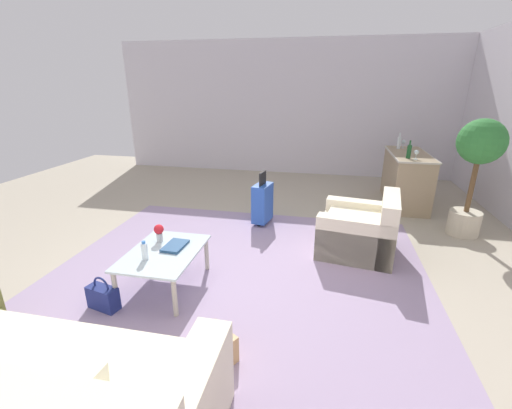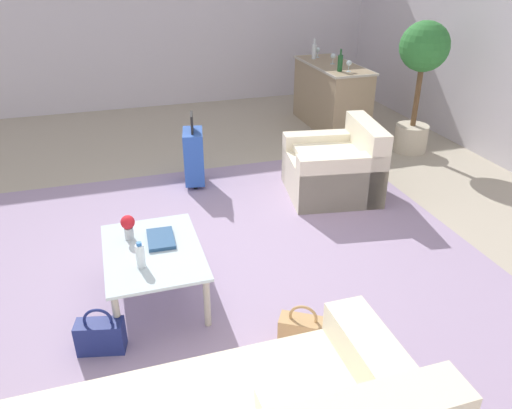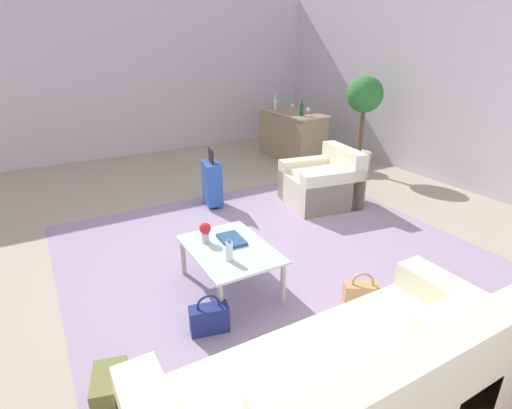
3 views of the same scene
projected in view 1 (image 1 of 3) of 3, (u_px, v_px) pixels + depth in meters
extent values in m
plane|color=#A89E89|center=(221.00, 273.00, 4.07)|extent=(12.00, 12.00, 0.00)
cube|color=silver|center=(281.00, 109.00, 8.22)|extent=(0.12, 8.00, 3.10)
cube|color=#9984A3|center=(222.00, 305.00, 3.48)|extent=(5.20, 4.40, 0.01)
cube|color=beige|center=(31.00, 401.00, 2.18)|extent=(0.99, 2.40, 0.45)
cube|color=white|center=(69.00, 398.00, 1.73)|extent=(0.16, 0.40, 0.41)
cube|color=beige|center=(356.00, 236.00, 4.52)|extent=(1.05, 1.07, 0.44)
cube|color=beige|center=(388.00, 227.00, 4.34)|extent=(0.93, 0.34, 0.81)
cube|color=beige|center=(354.00, 242.00, 4.18)|extent=(0.34, 0.96, 0.60)
cube|color=beige|center=(359.00, 221.00, 4.81)|extent=(0.34, 0.96, 0.60)
cube|color=white|center=(354.00, 218.00, 4.45)|extent=(0.77, 0.77, 0.08)
cube|color=silver|center=(164.00, 252.00, 3.66)|extent=(1.00, 0.73, 0.02)
cylinder|color=#ADA899|center=(207.00, 254.00, 4.09)|extent=(0.05, 0.05, 0.41)
cylinder|color=#ADA899|center=(175.00, 298.00, 3.26)|extent=(0.05, 0.05, 0.41)
cylinder|color=#ADA899|center=(158.00, 249.00, 4.21)|extent=(0.05, 0.05, 0.41)
cylinder|color=#ADA899|center=(116.00, 290.00, 3.38)|extent=(0.05, 0.05, 0.41)
cylinder|color=silver|center=(145.00, 251.00, 3.46)|extent=(0.06, 0.06, 0.18)
cylinder|color=#2D6BBC|center=(143.00, 242.00, 3.43)|extent=(0.04, 0.04, 0.02)
cube|color=navy|center=(175.00, 246.00, 3.75)|extent=(0.33, 0.22, 0.03)
cylinder|color=#B2B7BC|center=(160.00, 237.00, 3.87)|extent=(0.07, 0.07, 0.10)
sphere|color=red|center=(159.00, 229.00, 3.84)|extent=(0.11, 0.11, 0.11)
cube|color=#937F60|center=(406.00, 179.00, 6.28)|extent=(1.51, 0.61, 0.95)
cube|color=#ADA899|center=(410.00, 154.00, 6.12)|extent=(1.55, 0.65, 0.03)
cylinder|color=silver|center=(403.00, 148.00, 6.61)|extent=(0.07, 0.07, 0.01)
cylinder|color=silver|center=(403.00, 146.00, 6.59)|extent=(0.01, 0.01, 0.08)
sphere|color=silver|center=(404.00, 142.00, 6.57)|extent=(0.08, 0.08, 0.08)
cylinder|color=silver|center=(409.00, 153.00, 6.12)|extent=(0.07, 0.07, 0.01)
cylinder|color=silver|center=(410.00, 151.00, 6.10)|extent=(0.01, 0.01, 0.08)
sphere|color=silver|center=(410.00, 147.00, 6.08)|extent=(0.08, 0.08, 0.08)
cylinder|color=silver|center=(415.00, 159.00, 5.63)|extent=(0.07, 0.07, 0.01)
cylinder|color=silver|center=(416.00, 156.00, 5.62)|extent=(0.01, 0.01, 0.08)
sphere|color=silver|center=(417.00, 152.00, 5.60)|extent=(0.08, 0.08, 0.08)
cylinder|color=silver|center=(399.00, 143.00, 6.51)|extent=(0.07, 0.07, 0.22)
cylinder|color=silver|center=(400.00, 135.00, 6.46)|extent=(0.03, 0.03, 0.08)
cylinder|color=#194C23|center=(409.00, 152.00, 5.67)|extent=(0.07, 0.07, 0.22)
cylinder|color=#194C23|center=(410.00, 143.00, 5.62)|extent=(0.03, 0.03, 0.08)
cube|color=#2851AD|center=(262.00, 203.00, 5.39)|extent=(0.43, 0.29, 0.60)
cube|color=black|center=(263.00, 178.00, 5.26)|extent=(0.24, 0.07, 0.20)
cylinder|color=black|center=(265.00, 219.00, 5.63)|extent=(0.03, 0.05, 0.05)
cylinder|color=black|center=(259.00, 225.00, 5.38)|extent=(0.03, 0.05, 0.05)
cube|color=tan|center=(219.00, 344.00, 2.79)|extent=(0.29, 0.35, 0.24)
torus|color=tan|center=(219.00, 330.00, 2.74)|extent=(0.12, 0.18, 0.20)
cube|color=navy|center=(103.00, 298.00, 3.39)|extent=(0.21, 0.34, 0.24)
torus|color=navy|center=(101.00, 286.00, 3.35)|extent=(0.06, 0.20, 0.20)
cylinder|color=#BCB299|center=(464.00, 223.00, 5.06)|extent=(0.43, 0.43, 0.36)
cylinder|color=brown|center=(471.00, 188.00, 4.88)|extent=(0.07, 0.07, 0.72)
sphere|color=#2D7533|center=(482.00, 142.00, 4.66)|extent=(0.62, 0.62, 0.62)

